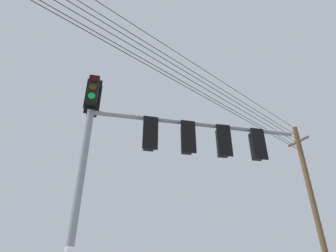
{
  "coord_description": "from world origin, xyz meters",
  "views": [
    {
      "loc": [
        -3.03,
        -6.32,
        1.77
      ],
      "look_at": [
        1.75,
        -0.55,
        5.92
      ],
      "focal_mm": 30.45,
      "sensor_mm": 36.0,
      "label": 1
    }
  ],
  "objects": [
    {
      "name": "overhead_wire_span",
      "position": [
        -1.74,
        0.43,
        9.65
      ],
      "size": [
        31.79,
        1.44,
        2.18
      ],
      "color": "black"
    },
    {
      "name": "utility_pole_wooden",
      "position": [
        14.16,
        1.14,
        5.54
      ],
      "size": [
        0.49,
        1.6,
        10.89
      ],
      "color": "brown",
      "rests_on": "ground"
    },
    {
      "name": "signal_mast_assembly",
      "position": [
        1.31,
        -0.34,
        5.26
      ],
      "size": [
        6.13,
        3.48,
        7.17
      ],
      "color": "gray",
      "rests_on": "ground"
    }
  ]
}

